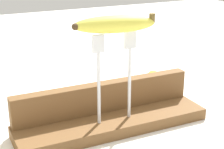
% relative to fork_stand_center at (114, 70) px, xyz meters
% --- Properties ---
extents(ground_plane, '(3.00, 3.00, 0.00)m').
position_rel_fork_stand_center_xyz_m(ground_plane, '(0.00, 0.01, -0.14)').
color(ground_plane, silver).
extents(wooden_board, '(0.43, 0.11, 0.03)m').
position_rel_fork_stand_center_xyz_m(wooden_board, '(0.00, 0.01, -0.13)').
color(wooden_board, brown).
rests_on(wooden_board, ground).
extents(board_backstop, '(0.42, 0.03, 0.07)m').
position_rel_fork_stand_center_xyz_m(board_backstop, '(0.00, 0.05, -0.08)').
color(board_backstop, brown).
rests_on(board_backstop, wooden_board).
extents(fork_stand_center, '(0.10, 0.01, 0.19)m').
position_rel_fork_stand_center_xyz_m(fork_stand_center, '(0.00, 0.00, 0.00)').
color(fork_stand_center, silver).
rests_on(fork_stand_center, wooden_board).
extents(banana_raised_center, '(0.17, 0.07, 0.04)m').
position_rel_fork_stand_center_xyz_m(banana_raised_center, '(-0.00, 0.00, 0.10)').
color(banana_raised_center, '#DBD147').
rests_on(banana_raised_center, fork_stand_center).
extents(banana_chunk_far, '(0.04, 0.05, 0.04)m').
position_rel_fork_stand_center_xyz_m(banana_chunk_far, '(0.22, 0.18, -0.12)').
color(banana_chunk_far, yellow).
rests_on(banana_chunk_far, ground).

